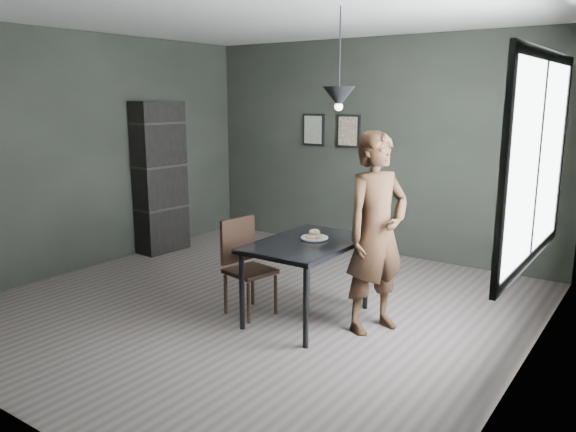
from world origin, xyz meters
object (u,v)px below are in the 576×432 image
Objects in this scene: woman at (376,233)px; cafe_table at (307,250)px; white_plate at (314,239)px; shelf_unit at (159,178)px; wood_chair at (245,260)px; pendant_lamp at (339,97)px.

cafe_table is at bearing 126.39° from woman.
woman is (0.61, 0.04, 0.13)m from white_plate.
wood_chair is at bearing -20.62° from shelf_unit.
woman is 1.22m from pendant_lamp.
wood_chair is (-0.60, -0.30, -0.23)m from white_plate.
pendant_lamp reaches higher than shelf_unit.
wood_chair is at bearing -153.02° from white_plate.
pendant_lamp reaches higher than white_plate.
pendant_lamp is at bearing 30.50° from wood_chair.
shelf_unit reaches higher than white_plate.
pendant_lamp is (-0.37, -0.05, 1.16)m from woman.
cafe_table is 0.60× the size of shelf_unit.
pendant_lamp is (0.24, -0.01, 1.29)m from white_plate.
cafe_table is 0.14m from white_plate.
cafe_table is 0.64m from wood_chair.
cafe_table is at bearing -95.09° from white_plate.
shelf_unit is at bearing 101.44° from woman.
white_plate is at bearing 116.65° from woman.
wood_chair is (-0.59, -0.19, -0.15)m from cafe_table.
white_plate is at bearing -10.60° from shelf_unit.
cafe_table is at bearing 29.45° from wood_chair.
pendant_lamp is at bearing 21.80° from cafe_table.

